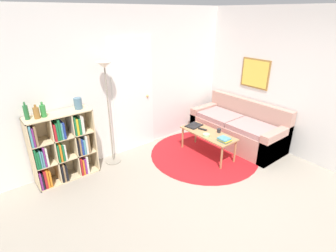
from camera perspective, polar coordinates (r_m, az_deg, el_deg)
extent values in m
plane|color=gray|center=(3.77, 14.12, -18.56)|extent=(14.00, 14.00, 0.00)
cube|color=silver|center=(4.84, -8.29, 9.22)|extent=(7.36, 0.05, 2.60)
cube|color=white|center=(4.90, -7.54, 6.37)|extent=(0.84, 0.02, 2.10)
sphere|color=tan|center=(5.04, -4.51, 6.51)|extent=(0.04, 0.04, 0.04)
cube|color=silver|center=(5.48, 19.70, 9.79)|extent=(0.05, 5.47, 2.60)
cube|color=olive|center=(5.50, 18.46, 10.78)|extent=(0.02, 0.61, 0.57)
cube|color=yellow|center=(5.49, 18.39, 10.77)|extent=(0.01, 0.55, 0.51)
cylinder|color=#B2191E|center=(5.06, 7.80, -6.00)|extent=(2.01, 2.01, 0.01)
cube|color=beige|center=(4.33, -27.67, -5.81)|extent=(0.02, 0.34, 1.11)
cube|color=beige|center=(4.54, -16.25, -2.58)|extent=(0.02, 0.34, 1.11)
cube|color=beige|center=(4.20, -22.92, 2.41)|extent=(0.96, 0.34, 0.02)
cube|color=beige|center=(4.68, -20.80, -10.10)|extent=(0.96, 0.34, 0.02)
cube|color=beige|center=(4.55, -22.45, -3.41)|extent=(0.96, 0.02, 1.11)
cube|color=beige|center=(4.38, -23.70, -4.71)|extent=(0.02, 0.32, 1.07)
cube|color=beige|center=(4.45, -19.96, -3.65)|extent=(0.02, 0.32, 1.07)
cube|color=beige|center=(4.49, -21.47, -6.20)|extent=(0.92, 0.32, 0.02)
cube|color=beige|center=(4.34, -22.17, -2.09)|extent=(0.92, 0.32, 0.02)
cube|color=#7F287A|center=(4.49, -26.21, -10.27)|extent=(0.03, 0.25, 0.29)
cube|color=black|center=(4.49, -25.82, -10.36)|extent=(0.02, 0.24, 0.26)
cube|color=#B21E23|center=(4.50, -25.44, -10.00)|extent=(0.03, 0.26, 0.29)
cube|color=orange|center=(4.48, -24.97, -10.00)|extent=(0.03, 0.21, 0.30)
cube|color=orange|center=(4.52, -24.61, -9.85)|extent=(0.03, 0.27, 0.27)
cube|color=black|center=(4.54, -22.36, -9.19)|extent=(0.03, 0.25, 0.28)
cube|color=olive|center=(4.55, -22.05, -8.95)|extent=(0.02, 0.26, 0.30)
cube|color=black|center=(4.56, -21.64, -8.98)|extent=(0.03, 0.26, 0.27)
cube|color=#B21E23|center=(4.58, -18.63, -8.11)|extent=(0.03, 0.20, 0.30)
cube|color=orange|center=(4.60, -18.21, -8.19)|extent=(0.03, 0.20, 0.26)
cube|color=#7F287A|center=(4.63, -17.96, -7.90)|extent=(0.03, 0.26, 0.27)
cube|color=silver|center=(4.60, -17.46, -7.75)|extent=(0.03, 0.19, 0.31)
cube|color=#196B38|center=(4.29, -27.04, -6.19)|extent=(0.02, 0.20, 0.31)
cube|color=#196B38|center=(4.30, -26.56, -6.41)|extent=(0.03, 0.19, 0.26)
cube|color=teal|center=(4.32, -26.24, -6.14)|extent=(0.02, 0.23, 0.27)
cube|color=teal|center=(4.32, -25.85, -6.18)|extent=(0.02, 0.23, 0.25)
cube|color=#7F287A|center=(4.32, -25.61, -5.65)|extent=(0.02, 0.24, 0.32)
cube|color=silver|center=(4.32, -25.17, -5.74)|extent=(0.03, 0.22, 0.30)
cube|color=#196B38|center=(4.34, -23.00, -5.26)|extent=(0.02, 0.19, 0.29)
cube|color=orange|center=(4.35, -22.59, -5.13)|extent=(0.03, 0.20, 0.29)
cube|color=#196B38|center=(4.37, -22.17, -5.07)|extent=(0.03, 0.22, 0.26)
cube|color=silver|center=(4.37, -21.73, -5.08)|extent=(0.02, 0.19, 0.26)
cube|color=black|center=(4.43, -19.36, -4.17)|extent=(0.02, 0.24, 0.27)
cube|color=olive|center=(4.44, -19.06, -3.82)|extent=(0.03, 0.26, 0.30)
cube|color=navy|center=(4.45, -18.61, -3.95)|extent=(0.03, 0.24, 0.27)
cube|color=teal|center=(4.45, -18.06, -4.09)|extent=(0.03, 0.20, 0.24)
cube|color=silver|center=(4.44, -17.66, -3.58)|extent=(0.03, 0.19, 0.31)
cube|color=olive|center=(4.46, -17.33, -3.40)|extent=(0.03, 0.22, 0.31)
cube|color=teal|center=(4.13, -27.93, -1.83)|extent=(0.03, 0.20, 0.32)
cube|color=#7F287A|center=(4.17, -27.59, -1.82)|extent=(0.02, 0.26, 0.28)
cube|color=olive|center=(4.14, -27.10, -1.71)|extent=(0.03, 0.20, 0.31)
cube|color=#B21E23|center=(4.21, -23.73, -1.08)|extent=(0.03, 0.22, 0.26)
cube|color=#196B38|center=(4.22, -23.35, -0.83)|extent=(0.03, 0.24, 0.27)
cube|color=#196B38|center=(4.23, -23.02, -0.37)|extent=(0.03, 0.27, 0.32)
cube|color=teal|center=(4.22, -22.37, -0.81)|extent=(0.02, 0.19, 0.25)
cube|color=navy|center=(4.24, -22.05, -0.64)|extent=(0.03, 0.22, 0.25)
cube|color=#196B38|center=(4.28, -19.96, 0.22)|extent=(0.02, 0.23, 0.30)
cube|color=gold|center=(4.30, -19.60, 0.14)|extent=(0.03, 0.25, 0.26)
cube|color=#196B38|center=(4.30, -19.06, 0.18)|extent=(0.03, 0.23, 0.25)
cube|color=silver|center=(4.30, -18.74, 0.59)|extent=(0.02, 0.23, 0.30)
cube|color=silver|center=(4.31, -18.45, 0.53)|extent=(0.02, 0.23, 0.28)
cylinder|color=gray|center=(4.88, -11.77, -7.43)|extent=(0.27, 0.27, 0.01)
cylinder|color=gray|center=(4.50, -12.69, 2.27)|extent=(0.02, 0.02, 1.68)
cone|color=white|center=(4.27, -13.71, 12.82)|extent=(0.24, 0.24, 0.10)
cube|color=tan|center=(5.52, 14.62, -1.43)|extent=(0.83, 1.88, 0.44)
cube|color=tan|center=(5.69, 16.89, 1.38)|extent=(0.16, 1.88, 0.86)
cube|color=tan|center=(5.09, 22.32, -3.86)|extent=(0.83, 0.16, 0.58)
cube|color=tan|center=(5.99, 8.23, 1.87)|extent=(0.83, 0.16, 0.58)
cube|color=tan|center=(5.15, 17.77, -0.37)|extent=(0.63, 0.76, 0.10)
cube|color=tan|center=(5.57, 11.25, 2.16)|extent=(0.63, 0.76, 0.10)
cube|color=#AD7F51|center=(4.86, 8.74, -1.58)|extent=(0.44, 1.07, 0.02)
cylinder|color=#AD7F51|center=(4.56, 11.56, -6.80)|extent=(0.04, 0.04, 0.43)
cylinder|color=#AD7F51|center=(5.15, 3.21, -2.55)|extent=(0.04, 0.04, 0.43)
cylinder|color=#AD7F51|center=(4.81, 14.36, -5.37)|extent=(0.04, 0.04, 0.43)
cylinder|color=#AD7F51|center=(5.38, 6.08, -1.48)|extent=(0.04, 0.04, 0.43)
cube|color=black|center=(5.10, 5.67, 0.10)|extent=(0.33, 0.27, 0.02)
cylinder|color=#9ED193|center=(4.71, 8.31, -1.96)|extent=(0.12, 0.12, 0.04)
cube|color=teal|center=(4.59, 12.14, -3.13)|extent=(0.17, 0.19, 0.02)
cube|color=gold|center=(4.57, 12.23, -2.97)|extent=(0.17, 0.19, 0.02)
cube|color=teal|center=(4.56, 12.11, -2.69)|extent=(0.17, 0.19, 0.03)
cylinder|color=#28282D|center=(4.89, 11.02, -0.99)|extent=(0.07, 0.07, 0.07)
cube|color=black|center=(4.96, 7.54, -0.71)|extent=(0.09, 0.18, 0.02)
cylinder|color=#236633|center=(4.11, -28.49, 2.58)|extent=(0.07, 0.07, 0.20)
cylinder|color=#236633|center=(4.08, -28.83, 4.24)|extent=(0.02, 0.02, 0.05)
cylinder|color=olive|center=(4.10, -26.72, 2.55)|extent=(0.08, 0.08, 0.16)
cylinder|color=olive|center=(4.07, -26.98, 3.88)|extent=(0.03, 0.03, 0.04)
cylinder|color=#2D8438|center=(4.11, -25.54, 2.97)|extent=(0.08, 0.08, 0.18)
cylinder|color=#2D8438|center=(4.08, -25.81, 4.42)|extent=(0.03, 0.03, 0.04)
cylinder|color=slate|center=(4.26, -19.01, 4.66)|extent=(0.12, 0.12, 0.18)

